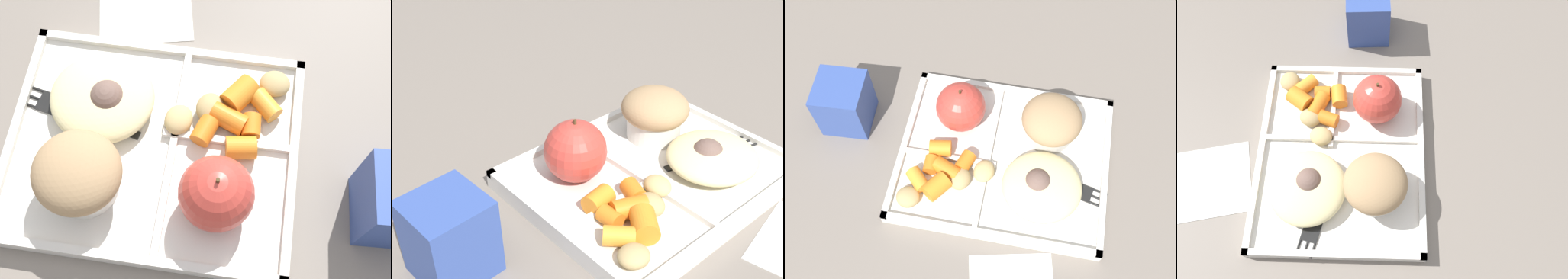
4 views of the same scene
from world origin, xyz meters
TOP-DOWN VIEW (x-y plane):
  - ground at (0.00, 0.00)m, footprint 6.00×6.00m
  - lunch_tray at (-0.00, -0.00)m, footprint 0.30×0.24m
  - green_apple at (-0.07, 0.05)m, footprint 0.07×0.07m
  - bran_muffin at (0.06, 0.05)m, footprint 0.09×0.09m
  - carrot_slice_tilted at (-0.08, -0.07)m, footprint 0.04×0.04m
  - carrot_slice_near_corner at (-0.07, -0.04)m, footprint 0.04×0.04m
  - carrot_slice_edge at (-0.05, -0.02)m, footprint 0.03×0.03m
  - carrot_slice_back at (-0.11, -0.06)m, footprint 0.04×0.04m
  - carrot_slice_small at (-0.10, -0.03)m, footprint 0.02×0.02m
  - carrot_slice_center at (-0.09, -0.01)m, footprint 0.03×0.03m
  - potato_chunk_browned at (-0.12, -0.09)m, footprint 0.03×0.03m
  - potato_chunk_golden at (-0.05, -0.05)m, footprint 0.03×0.04m
  - potato_chunk_small at (-0.02, -0.03)m, footprint 0.04×0.04m
  - egg_noodle_pile at (0.06, -0.04)m, footprint 0.11×0.11m
  - meatball_back at (0.06, -0.04)m, footprint 0.03×0.03m
  - meatball_side at (0.05, -0.04)m, footprint 0.03×0.03m
  - meatball_center at (0.05, -0.04)m, footprint 0.04×0.04m
  - plastic_fork at (0.09, -0.03)m, footprint 0.14×0.05m
  - paper_napkin at (0.04, -0.19)m, footprint 0.13×0.13m

SIDE VIEW (x-z plane):
  - ground at x=0.00m, z-range 0.00..0.00m
  - paper_napkin at x=0.04m, z-range 0.00..0.00m
  - lunch_tray at x=0.00m, z-range 0.00..0.02m
  - plastic_fork at x=0.09m, z-range 0.02..0.02m
  - potato_chunk_browned at x=-0.12m, z-range 0.02..0.03m
  - potato_chunk_small at x=-0.02m, z-range 0.02..0.03m
  - carrot_slice_small at x=-0.10m, z-range 0.02..0.04m
  - carrot_slice_back at x=-0.11m, z-range 0.02..0.04m
  - carrot_slice_edge at x=-0.05m, z-range 0.02..0.04m
  - potato_chunk_golden at x=-0.05m, z-range 0.02..0.04m
  - carrot_slice_near_corner at x=-0.07m, z-range 0.02..0.04m
  - carrot_slice_center at x=-0.09m, z-range 0.02..0.04m
  - carrot_slice_tilted at x=-0.08m, z-range 0.02..0.04m
  - meatball_back at x=0.06m, z-range 0.02..0.05m
  - egg_noodle_pile at x=0.06m, z-range 0.02..0.05m
  - meatball_side at x=0.05m, z-range 0.02..0.05m
  - meatball_center at x=0.05m, z-range 0.02..0.06m
  - bran_muffin at x=0.06m, z-range 0.02..0.08m
  - green_apple at x=-0.07m, z-range 0.01..0.09m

